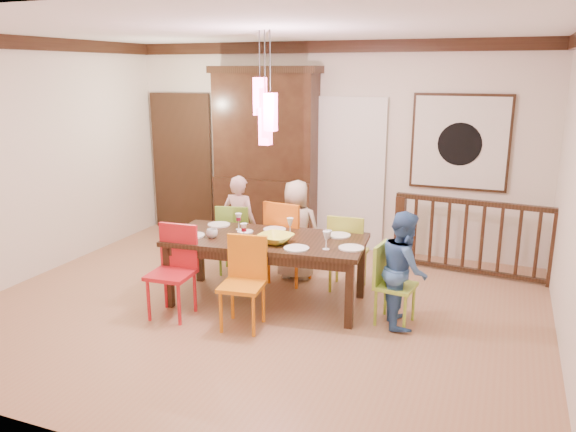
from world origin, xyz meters
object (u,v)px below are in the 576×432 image
(chair_far_left, at_px, (236,233))
(balustrade, at_px, (473,236))
(person_end_right, at_px, (404,269))
(chair_end_right, at_px, (396,279))
(person_far_left, at_px, (240,223))
(china_hutch, at_px, (266,157))
(dining_table, at_px, (267,245))
(person_far_mid, at_px, (296,230))

(chair_far_left, height_order, balustrade, balustrade)
(chair_far_left, xyz_separation_m, balustrade, (2.81, 1.01, -0.02))
(person_end_right, bearing_deg, balustrade, -36.50)
(chair_end_right, distance_m, balustrade, 1.88)
(chair_end_right, height_order, balustrade, balustrade)
(chair_end_right, height_order, person_far_left, person_far_left)
(person_far_left, xyz_separation_m, person_end_right, (2.24, -0.84, -0.03))
(person_far_left, bearing_deg, china_hutch, -78.76)
(dining_table, xyz_separation_m, person_end_right, (1.50, -0.00, -0.08))
(dining_table, height_order, person_far_left, person_far_left)
(dining_table, relative_size, person_far_mid, 1.80)
(chair_end_right, bearing_deg, balustrade, -12.40)
(balustrade, relative_size, person_far_mid, 1.63)
(person_far_left, bearing_deg, person_far_mid, -177.71)
(chair_far_left, xyz_separation_m, person_far_mid, (0.78, 0.09, 0.10))
(chair_far_left, xyz_separation_m, person_end_right, (2.25, -0.74, 0.07))
(chair_far_left, distance_m, person_far_mid, 0.80)
(person_end_right, bearing_deg, chair_end_right, 85.85)
(person_far_mid, bearing_deg, person_end_right, 142.64)
(chair_end_right, relative_size, balustrade, 0.41)
(chair_end_right, xyz_separation_m, balustrade, (0.63, 1.78, 0.03))
(dining_table, bearing_deg, china_hutch, 107.80)
(chair_end_right, distance_m, person_far_left, 2.34)
(chair_far_left, relative_size, china_hutch, 0.35)
(chair_far_left, distance_m, chair_end_right, 2.31)
(dining_table, height_order, person_far_mid, person_far_mid)
(dining_table, distance_m, person_end_right, 1.50)
(chair_far_left, bearing_deg, person_end_right, 147.78)
(person_end_right, bearing_deg, china_hutch, 30.13)
(balustrade, distance_m, person_far_left, 2.95)
(chair_far_left, bearing_deg, person_far_mid, 172.42)
(dining_table, xyz_separation_m, chair_far_left, (-0.75, 0.74, -0.15))
(chair_far_left, distance_m, person_far_left, 0.14)
(china_hutch, relative_size, person_far_left, 2.07)
(person_far_mid, relative_size, person_end_right, 1.05)
(china_hutch, relative_size, person_end_right, 2.18)
(chair_far_left, distance_m, person_end_right, 2.37)
(balustrade, height_order, person_far_mid, person_far_mid)
(china_hutch, height_order, person_far_left, china_hutch)
(dining_table, distance_m, chair_end_right, 1.44)
(dining_table, height_order, person_end_right, person_end_right)
(china_hutch, xyz_separation_m, balustrade, (2.98, -0.35, -0.79))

